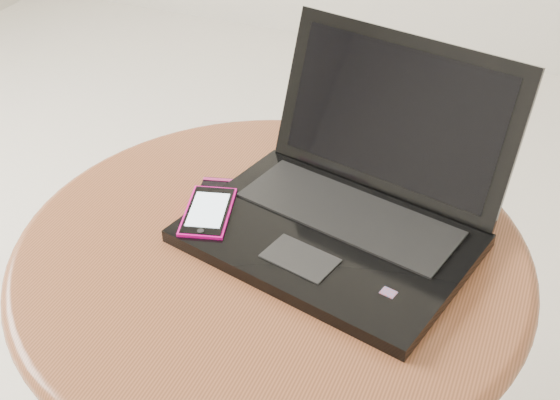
% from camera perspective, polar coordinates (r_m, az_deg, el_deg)
% --- Properties ---
extents(table, '(0.69, 0.69, 0.55)m').
position_cam_1_polar(table, '(1.04, -0.67, -8.49)').
color(table, '#603111').
rests_on(table, ground).
extents(laptop, '(0.42, 0.40, 0.23)m').
position_cam_1_polar(laptop, '(0.97, 5.36, -0.09)').
color(laptop, black).
rests_on(laptop, table).
extents(phone_black, '(0.09, 0.13, 0.01)m').
position_cam_1_polar(phone_black, '(1.03, -4.94, -0.39)').
color(phone_black, black).
rests_on(phone_black, table).
extents(phone_pink, '(0.09, 0.13, 0.01)m').
position_cam_1_polar(phone_pink, '(0.99, -5.66, -1.06)').
color(phone_pink, '#DC0681').
rests_on(phone_pink, phone_black).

